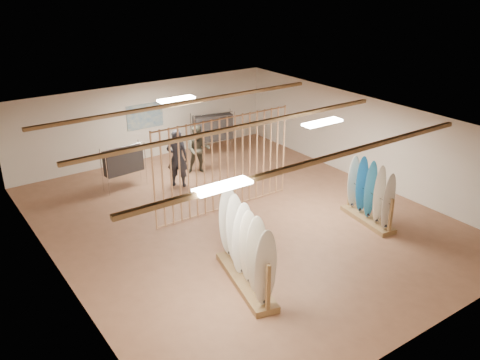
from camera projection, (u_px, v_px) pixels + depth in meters
floor at (240, 219)px, 14.38m from camera, size 12.00×12.00×0.00m
ceiling at (240, 124)px, 13.28m from camera, size 12.00×12.00×0.00m
wall_back at (145, 121)px, 18.35m from camera, size 12.00×0.00×12.00m
wall_front at (427, 276)px, 9.31m from camera, size 12.00×0.00×12.00m
wall_left at (55, 223)px, 11.20m from camera, size 0.00×12.00×12.00m
wall_right at (366, 140)px, 16.47m from camera, size 0.00×12.00×12.00m
ceiling_slats at (240, 127)px, 13.31m from camera, size 9.50×6.12×0.10m
light_panels at (240, 126)px, 13.30m from camera, size 1.20×0.35×0.06m
bamboo_partition at (224, 164)px, 14.43m from camera, size 4.45×0.05×2.78m
poster at (145, 116)px, 18.26m from camera, size 1.40×0.03×0.90m
rack_left at (246, 257)px, 11.22m from camera, size 1.11×2.55×2.00m
rack_right at (369, 202)px, 14.01m from camera, size 0.77×1.91×1.77m
clothing_rack_a at (123, 161)px, 16.00m from camera, size 1.34×0.45×1.44m
clothing_rack_b at (213, 128)px, 18.69m from camera, size 1.54×0.68×1.67m
shopper_a at (177, 154)px, 16.12m from camera, size 0.94×0.92×2.15m
shopper_b at (198, 147)px, 17.15m from camera, size 1.16×1.08×1.92m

